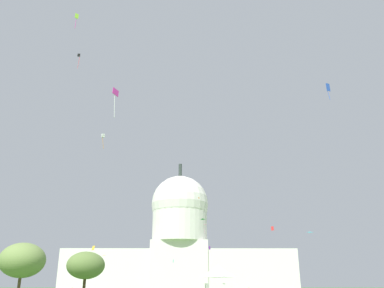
{
  "coord_description": "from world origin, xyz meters",
  "views": [
    {
      "loc": [
        -0.38,
        -20.57,
        1.98
      ],
      "look_at": [
        0.32,
        74.3,
        35.74
      ],
      "focal_mm": 37.24,
      "sensor_mm": 36.0,
      "label": 1
    }
  ],
  "objects": [
    {
      "name": "kite_green_low",
      "position": [
        2.69,
        70.68,
        16.16
      ],
      "size": [
        1.17,
        0.91,
        0.29
      ],
      "rotation": [
        0.0,
        0.0,
        5.84
      ],
      "color": "green"
    },
    {
      "name": "kite_white_high",
      "position": [
        -21.52,
        70.62,
        36.49
      ],
      "size": [
        0.93,
        0.94,
        3.74
      ],
      "rotation": [
        0.0,
        0.0,
        0.53
      ],
      "color": "white"
    },
    {
      "name": "kite_lime_high",
      "position": [
        -19.37,
        35.33,
        44.35
      ],
      "size": [
        0.51,
        0.53,
        2.99
      ],
      "rotation": [
        0.0,
        0.0,
        6.19
      ],
      "color": "#8CD133"
    },
    {
      "name": "kite_red_mid",
      "position": [
        27.36,
        113.14,
        19.83
      ],
      "size": [
        0.83,
        0.49,
        1.39
      ],
      "rotation": [
        0.0,
        0.0,
        5.06
      ],
      "color": "red"
    },
    {
      "name": "kite_turquoise_low",
      "position": [
        -6.32,
        135.63,
        10.63
      ],
      "size": [
        0.32,
        1.08,
        1.12
      ],
      "rotation": [
        0.0,
        0.0,
        4.14
      ],
      "color": "teal"
    },
    {
      "name": "capitol_building",
      "position": [
        -5.34,
        192.0,
        22.72
      ],
      "size": [
        117.6,
        30.4,
        65.68
      ],
      "color": "silver",
      "rests_on": "ground_plane"
    },
    {
      "name": "tree_west_far",
      "position": [
        -35.13,
        65.91,
        6.92
      ],
      "size": [
        13.52,
        13.56,
        10.49
      ],
      "color": "brown",
      "rests_on": "ground_plane"
    },
    {
      "name": "kite_black_high",
      "position": [
        -26.9,
        62.37,
        53.38
      ],
      "size": [
        0.78,
        0.5,
        4.18
      ],
      "rotation": [
        0.0,
        0.0,
        2.09
      ],
      "color": "black"
    },
    {
      "name": "kite_violet_low",
      "position": [
        7.3,
        131.84,
        15.01
      ],
      "size": [
        0.68,
        0.96,
        2.67
      ],
      "rotation": [
        0.0,
        0.0,
        4.94
      ],
      "color": "purple"
    },
    {
      "name": "kite_blue_mid",
      "position": [
        23.98,
        41.65,
        34.63
      ],
      "size": [
        1.02,
        0.95,
        3.2
      ],
      "rotation": [
        0.0,
        0.0,
        3.02
      ],
      "color": "blue"
    },
    {
      "name": "kite_pink_mid",
      "position": [
        5.7,
        140.08,
        24.17
      ],
      "size": [
        1.28,
        1.17,
        3.17
      ],
      "rotation": [
        0.0,
        0.0,
        3.59
      ],
      "color": "pink"
    },
    {
      "name": "kite_magenta_mid",
      "position": [
        -10.16,
        26.81,
        25.72
      ],
      "size": [
        0.67,
        1.07,
        4.14
      ],
      "rotation": [
        0.0,
        0.0,
        0.19
      ],
      "color": "#D1339E"
    },
    {
      "name": "kite_cyan_low",
      "position": [
        38.33,
        108.88,
        17.62
      ],
      "size": [
        1.7,
        0.66,
        0.25
      ],
      "rotation": [
        0.0,
        0.0,
        3.11
      ],
      "color": "#33BCDB"
    },
    {
      "name": "tree_west_mid",
      "position": [
        -28.71,
        93.71,
        7.16
      ],
      "size": [
        13.42,
        12.79,
        10.85
      ],
      "color": "#42301E",
      "rests_on": "ground_plane"
    },
    {
      "name": "kite_orange_high",
      "position": [
        3.97,
        154.14,
        38.65
      ],
      "size": [
        0.58,
        1.08,
        1.03
      ],
      "rotation": [
        0.0,
        0.0,
        0.45
      ],
      "color": "orange"
    },
    {
      "name": "event_tent",
      "position": [
        5.85,
        66.97,
        3.11
      ],
      "size": [
        5.97,
        6.04,
        6.03
      ],
      "rotation": [
        0.0,
        0.0,
        0.13
      ],
      "color": "white",
      "rests_on": "ground_plane"
    },
    {
      "name": "kite_yellow_low",
      "position": [
        -39.15,
        166.21,
        14.39
      ],
      "size": [
        1.56,
        0.92,
        0.19
      ],
      "rotation": [
        0.0,
        0.0,
        6.01
      ],
      "color": "yellow"
    },
    {
      "name": "kite_gold_low",
      "position": [
        -28.46,
        99.71,
        12.31
      ],
      "size": [
        1.02,
        0.9,
        1.31
      ],
      "rotation": [
        0.0,
        0.0,
        1.8
      ],
      "color": "gold"
    }
  ]
}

